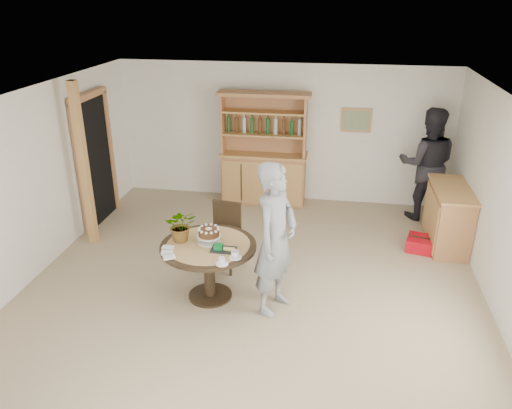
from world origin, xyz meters
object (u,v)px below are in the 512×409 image
Objects in this scene: dining_table at (209,255)px; dining_chair at (225,231)px; sideboard at (448,217)px; teen_boy at (276,239)px; hutch at (264,166)px; adult_person at (427,164)px; red_suitcase at (428,245)px.

dining_table is 1.27× the size of dining_chair.
teen_boy reaches higher than sideboard.
hutch reaches higher than adult_person.
sideboard is (3.04, -1.24, -0.22)m from hutch.
hutch is at bearing 157.79° from sideboard.
dining_chair is at bearing 63.65° from teen_boy.
adult_person reaches higher than dining_table.
dining_chair is 1.40× the size of red_suitcase.
teen_boy is at bearing -6.71° from dining_table.
teen_boy reaches higher than dining_table.
hutch is at bearing 86.49° from dining_table.
sideboard is 0.66× the size of teen_boy.
teen_boy is at bearing -39.43° from dining_chair.
red_suitcase is (2.09, 1.83, -0.85)m from teen_boy.
adult_person is at bearing 103.50° from sideboard.
sideboard is at bearing 56.35° from red_suitcase.
red_suitcase is (2.94, 1.73, -0.50)m from dining_table.
dining_chair is 1.32m from teen_boy.
sideboard is 3.22m from teen_boy.
dining_table is 0.92m from teen_boy.
teen_boy is at bearing -125.18° from red_suitcase.
red_suitcase is (-0.06, -1.27, -0.86)m from adult_person.
teen_boy is at bearing 59.11° from adult_person.
dining_table is (-0.20, -3.25, -0.08)m from hutch.
hutch is 2.16× the size of dining_chair.
dining_chair is at bearing -149.25° from red_suitcase.
hutch is 3.19m from red_suitcase.
hutch is 1.70× the size of dining_table.
teen_boy reaches higher than dining_chair.
adult_person is 1.54m from red_suitcase.
adult_person is (2.15, 3.11, 0.01)m from teen_boy.
teen_boy is 3.78m from adult_person.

